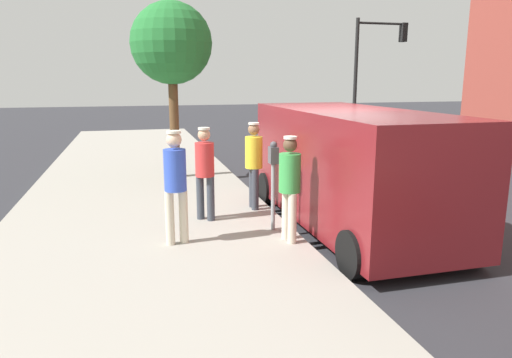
# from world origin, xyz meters

# --- Properties ---
(ground_plane) EXTENTS (80.00, 80.00, 0.00)m
(ground_plane) POSITION_xyz_m (0.00, 0.00, 0.00)
(ground_plane) COLOR #2D2D33
(sidewalk_slab) EXTENTS (5.00, 32.00, 0.15)m
(sidewalk_slab) POSITION_xyz_m (3.50, 0.00, 0.07)
(sidewalk_slab) COLOR #9E998E
(sidewalk_slab) RESTS_ON ground
(parking_meter_near) EXTENTS (0.14, 0.18, 1.52)m
(parking_meter_near) POSITION_xyz_m (1.35, 0.99, 1.18)
(parking_meter_near) COLOR gray
(parking_meter_near) RESTS_ON sidewalk_slab
(pedestrian_in_red) EXTENTS (0.34, 0.34, 1.69)m
(pedestrian_in_red) POSITION_xyz_m (2.38, 0.13, 1.12)
(pedestrian_in_red) COLOR #383D47
(pedestrian_in_red) RESTS_ON sidewalk_slab
(pedestrian_in_yellow) EXTENTS (0.34, 0.36, 1.71)m
(pedestrian_in_yellow) POSITION_xyz_m (1.33, -0.39, 1.13)
(pedestrian_in_yellow) COLOR #383D47
(pedestrian_in_yellow) RESTS_ON sidewalk_slab
(pedestrian_in_green) EXTENTS (0.34, 0.36, 1.68)m
(pedestrian_in_green) POSITION_xyz_m (1.27, 1.63, 1.11)
(pedestrian_in_green) COLOR beige
(pedestrian_in_green) RESTS_ON sidewalk_slab
(pedestrian_in_blue) EXTENTS (0.36, 0.34, 1.78)m
(pedestrian_in_blue) POSITION_xyz_m (3.00, 1.29, 1.18)
(pedestrian_in_blue) COLOR beige
(pedestrian_in_blue) RESTS_ON sidewalk_slab
(parked_van) EXTENTS (2.17, 5.22, 2.15)m
(parked_van) POSITION_xyz_m (-0.15, 0.83, 1.15)
(parked_van) COLOR maroon
(parked_van) RESTS_ON ground
(traffic_light_corner) EXTENTS (2.48, 0.42, 5.20)m
(traffic_light_corner) POSITION_xyz_m (-6.79, -10.84, 3.52)
(traffic_light_corner) COLOR black
(traffic_light_corner) RESTS_ON ground
(street_tree) EXTENTS (2.03, 2.03, 4.41)m
(street_tree) POSITION_xyz_m (2.54, -3.92, 3.51)
(street_tree) COLOR brown
(street_tree) RESTS_ON sidewalk_slab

